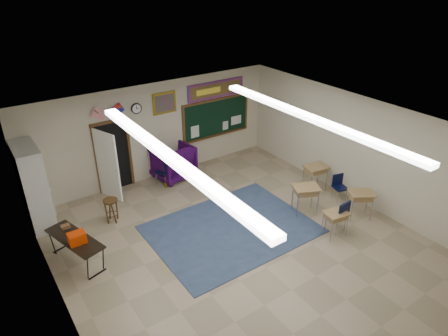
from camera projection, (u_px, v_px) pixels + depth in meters
floor at (244, 248)px, 9.54m from camera, size 9.00×9.00×0.00m
back_wall at (156, 132)px, 12.13m from camera, size 8.00×0.04×3.00m
front_wall at (441, 333)px, 5.57m from camera, size 8.00×0.04×3.00m
left_wall at (60, 264)px, 6.83m from camera, size 0.04×9.00×3.00m
right_wall at (362, 151)px, 10.87m from camera, size 0.04×9.00×3.00m
ceiling at (247, 132)px, 8.16m from camera, size 8.00×9.00×0.04m
area_rug at (231, 229)px, 10.22m from camera, size 4.00×3.00×0.02m
fluorescent_strips at (247, 135)px, 8.18m from camera, size 3.86×6.00×0.10m
doorway at (112, 159)px, 11.47m from camera, size 1.10×0.89×2.16m
chalkboard at (216, 119)px, 13.23m from camera, size 2.55×0.14×1.30m
bulletin_board at (216, 90)px, 12.78m from camera, size 2.10×0.05×0.55m
framed_art_print at (165, 103)px, 11.89m from camera, size 0.75×0.05×0.65m
wall_clock at (136, 109)px, 11.44m from camera, size 0.32×0.05×0.32m
wall_flags at (107, 110)px, 10.93m from camera, size 1.16×0.06×0.70m
storage_cabinet at (34, 187)px, 9.97m from camera, size 0.59×1.25×2.20m
wingback_armchair at (172, 162)px, 12.48m from camera, size 1.32×1.35×1.07m
student_chair_reading at (163, 172)px, 12.13m from camera, size 0.57×0.57×0.82m
student_chair_desk_a at (337, 215)px, 9.98m from camera, size 0.48×0.48×0.91m
student_chair_desk_b at (340, 188)px, 11.32m from camera, size 0.46×0.46×0.76m
student_desk_front_left at (305, 198)px, 10.69m from camera, size 0.83×0.74×0.81m
student_desk_front_right at (315, 177)px, 11.79m from camera, size 0.73×0.59×0.79m
student_desk_back_left at (335, 223)px, 9.82m from camera, size 0.63×0.52×0.68m
student_desk_back_right at (360, 203)px, 10.53m from camera, size 0.79×0.74×0.76m
folding_table at (77, 249)px, 8.97m from camera, size 0.96×1.68×0.91m
wooden_stool at (112, 210)px, 10.40m from camera, size 0.37×0.37×0.66m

